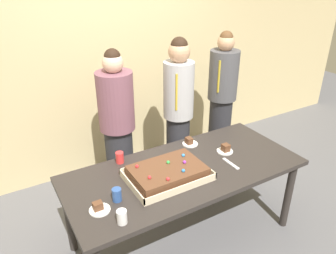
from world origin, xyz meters
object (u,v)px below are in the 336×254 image
object	(u,v)px
plated_slice_far_left	(225,149)
sheet_cake	(167,173)
cake_server_utensil	(231,164)
plated_slice_near_left	(190,142)
person_green_shirt_behind	(178,113)
party_table	(185,177)
person_serving_front	(118,126)
person_striped_tie_right	(221,101)
drink_cup_far_end	(122,217)
drink_cup_middle	(117,195)
plated_slice_near_right	(99,208)
drink_cup_nearest	(120,157)

from	to	relation	value
plated_slice_far_left	sheet_cake	bearing A→B (deg)	-172.62
plated_slice_far_left	cake_server_utensil	size ratio (longest dim) A/B	0.75
plated_slice_near_left	person_green_shirt_behind	size ratio (longest dim) A/B	0.09
party_table	person_serving_front	xyz separation A→B (m)	(-0.24, 0.90, 0.16)
person_serving_front	person_striped_tie_right	world-z (taller)	person_striped_tie_right
person_serving_front	party_table	bearing A→B (deg)	12.12
plated_slice_near_left	drink_cup_far_end	size ratio (longest dim) A/B	1.50
plated_slice_near_left	cake_server_utensil	world-z (taller)	plated_slice_near_left
plated_slice_far_left	drink_cup_middle	xyz separation A→B (m)	(-1.13, -0.15, 0.02)
party_table	drink_cup_middle	bearing A→B (deg)	-171.37
plated_slice_near_right	person_green_shirt_behind	bearing A→B (deg)	36.44
person_striped_tie_right	person_green_shirt_behind	bearing A→B (deg)	-27.28
drink_cup_middle	person_serving_front	xyz separation A→B (m)	(0.42, 1.00, 0.03)
plated_slice_near_right	drink_cup_nearest	xyz separation A→B (m)	(0.37, 0.51, 0.03)
person_serving_front	person_green_shirt_behind	size ratio (longest dim) A/B	0.96
drink_cup_far_end	cake_server_utensil	distance (m)	1.12
person_serving_front	person_striped_tie_right	xyz separation A→B (m)	(1.31, -0.05, 0.03)
party_table	plated_slice_far_left	xyz separation A→B (m)	(0.48, 0.05, 0.11)
party_table	plated_slice_near_left	bearing A→B (deg)	50.91
plated_slice_near_left	party_table	bearing A→B (deg)	-129.09
plated_slice_near_left	person_green_shirt_behind	world-z (taller)	person_green_shirt_behind
party_table	drink_cup_far_end	world-z (taller)	drink_cup_far_end
plated_slice_near_left	drink_cup_nearest	size ratio (longest dim) A/B	1.50
drink_cup_far_end	person_serving_front	size ratio (longest dim) A/B	0.06
party_table	plated_slice_near_right	world-z (taller)	plated_slice_near_right
plated_slice_near_right	person_serving_front	size ratio (longest dim) A/B	0.09
drink_cup_far_end	person_striped_tie_right	world-z (taller)	person_striped_tie_right
party_table	person_striped_tie_right	world-z (taller)	person_striped_tie_right
party_table	plated_slice_near_left	xyz separation A→B (m)	(0.27, 0.33, 0.10)
drink_cup_nearest	person_serving_front	distance (m)	0.57
plated_slice_far_left	person_serving_front	world-z (taller)	person_serving_front
sheet_cake	person_green_shirt_behind	size ratio (longest dim) A/B	0.38
sheet_cake	plated_slice_near_right	xyz separation A→B (m)	(-0.62, -0.10, -0.03)
plated_slice_near_left	plated_slice_near_right	bearing A→B (deg)	-156.45
plated_slice_near_right	person_striped_tie_right	xyz separation A→B (m)	(1.88, 0.99, 0.09)
plated_slice_far_left	person_green_shirt_behind	xyz separation A→B (m)	(-0.07, 0.71, 0.11)
drink_cup_nearest	plated_slice_far_left	bearing A→B (deg)	-19.43
plated_slice_far_left	plated_slice_near_left	bearing A→B (deg)	125.94
drink_cup_middle	person_serving_front	world-z (taller)	person_serving_front
person_serving_front	person_striped_tie_right	bearing A→B (deg)	85.29
drink_cup_far_end	drink_cup_nearest	bearing A→B (deg)	68.30
plated_slice_near_right	person_green_shirt_behind	distance (m)	1.51
party_table	cake_server_utensil	size ratio (longest dim) A/B	10.18
plated_slice_near_right	drink_cup_far_end	distance (m)	0.22
plated_slice_far_left	drink_cup_nearest	size ratio (longest dim) A/B	1.50
person_green_shirt_behind	plated_slice_near_right	bearing A→B (deg)	-16.63
person_serving_front	person_green_shirt_behind	distance (m)	0.66
plated_slice_near_left	cake_server_utensil	xyz separation A→B (m)	(0.11, -0.47, -0.02)
party_table	plated_slice_near_right	bearing A→B (deg)	-170.32
sheet_cake	plated_slice_far_left	world-z (taller)	sheet_cake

